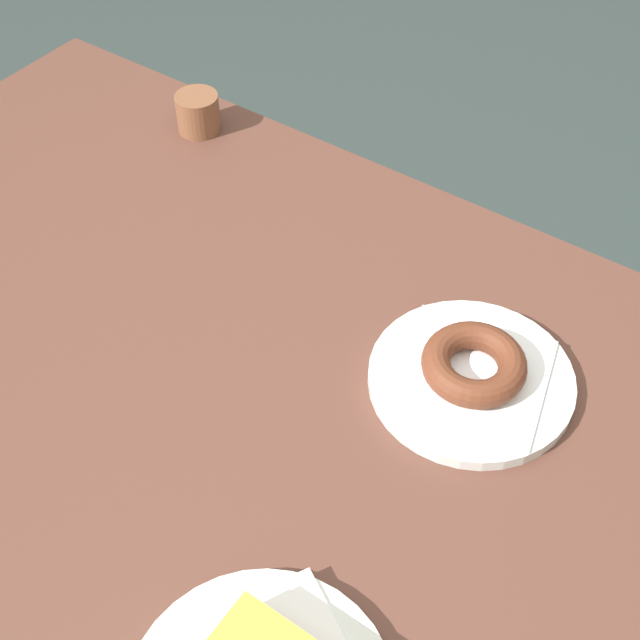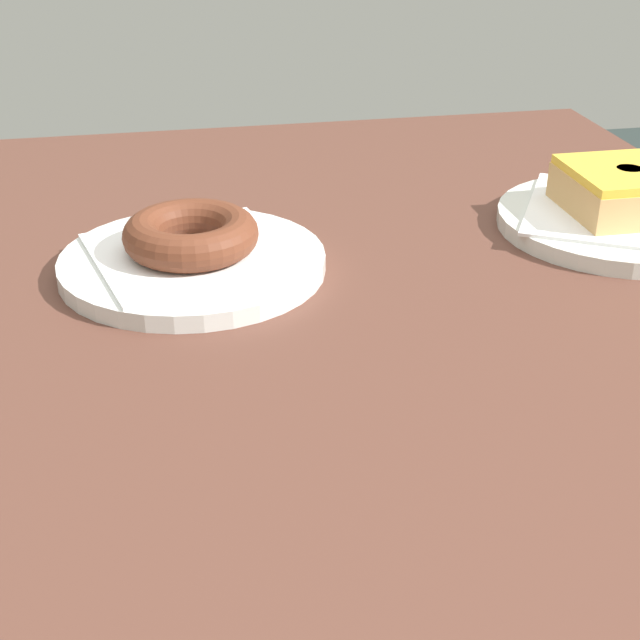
{
  "view_description": "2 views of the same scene",
  "coord_description": "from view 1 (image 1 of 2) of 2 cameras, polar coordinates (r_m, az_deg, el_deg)",
  "views": [
    {
      "loc": [
        0.4,
        -0.42,
        1.48
      ],
      "look_at": [
        0.06,
        0.08,
        0.81
      ],
      "focal_mm": 48.58,
      "sensor_mm": 36.0,
      "label": 1
    },
    {
      "loc": [
        -0.46,
        0.16,
        1.08
      ],
      "look_at": [
        0.05,
        0.06,
        0.81
      ],
      "focal_mm": 51.9,
      "sensor_mm": 36.0,
      "label": 2
    }
  ],
  "objects": [
    {
      "name": "sugar_jar",
      "position": [
        1.22,
        -8.04,
        13.37
      ],
      "size": [
        0.06,
        0.06,
        0.05
      ],
      "primitive_type": "cylinder",
      "color": "brown",
      "rests_on": "table"
    },
    {
      "name": "plate_chocolate_ring",
      "position": [
        0.9,
        9.91,
        -3.88
      ],
      "size": [
        0.21,
        0.21,
        0.01
      ],
      "primitive_type": "cylinder",
      "color": "silver",
      "rests_on": "table"
    },
    {
      "name": "napkin_chocolate_ring",
      "position": [
        0.9,
        9.98,
        -3.54
      ],
      "size": [
        0.18,
        0.18,
        0.0
      ],
      "primitive_type": "cube",
      "rotation": [
        0.0,
        0.0,
        0.24
      ],
      "color": "white",
      "rests_on": "plate_chocolate_ring"
    },
    {
      "name": "table",
      "position": [
        0.97,
        -5.56,
        -6.16
      ],
      "size": [
        1.24,
        0.77,
        0.77
      ],
      "color": "brown",
      "rests_on": "ground_plane"
    },
    {
      "name": "donut_chocolate_ring",
      "position": [
        0.88,
        10.11,
        -2.87
      ],
      "size": [
        0.11,
        0.11,
        0.03
      ],
      "primitive_type": "torus",
      "color": "#5D2E1C",
      "rests_on": "napkin_chocolate_ring"
    }
  ]
}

